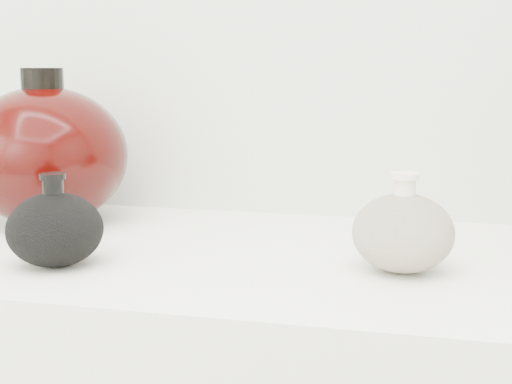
# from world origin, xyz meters

# --- Properties ---
(black_gourd_vase) EXTENTS (0.12, 0.12, 0.11)m
(black_gourd_vase) POSITION_xyz_m (-0.23, 0.83, 0.95)
(black_gourd_vase) COLOR black
(black_gourd_vase) RESTS_ON display_counter
(cream_gourd_vase) EXTENTS (0.15, 0.15, 0.12)m
(cream_gourd_vase) POSITION_xyz_m (0.17, 0.90, 0.95)
(cream_gourd_vase) COLOR #B8B093
(cream_gourd_vase) RESTS_ON display_counter
(left_round_pot) EXTENTS (0.26, 0.26, 0.23)m
(left_round_pot) POSITION_xyz_m (-0.36, 1.04, 1.00)
(left_round_pot) COLOR black
(left_round_pot) RESTS_ON display_counter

